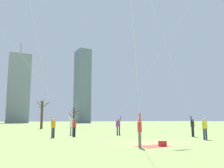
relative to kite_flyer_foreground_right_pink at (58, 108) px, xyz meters
The scene contains 14 objects.
ground_plane 10.40m from the kite_flyer_foreground_right_pink, 65.60° to the right, with size 400.00×400.00×0.00m, color #7A934C.
kite_flyer_foreground_right_pink is the anchor object (origin of this frame).
kite_flyer_midfield_left_green 2.95m from the kite_flyer_foreground_right_pink, 117.29° to the right, with size 4.28×4.59×13.46m.
kite_flyer_far_back_white 11.51m from the kite_flyer_foreground_right_pink, 36.38° to the right, with size 6.51×1.53×12.89m.
kite_flyer_midfield_center_yellow 12.09m from the kite_flyer_foreground_right_pink, 84.22° to the right, with size 3.51×3.64×13.11m.
kite_flyer_midfield_right_teal 8.33m from the kite_flyer_foreground_right_pink, 17.04° to the right, with size 11.00×5.35×19.86m.
bystander_far_off_by_trees 13.09m from the kite_flyer_foreground_right_pink, 46.47° to the right, with size 0.51×0.22×1.62m.
bystander_watching_nearby 2.60m from the kite_flyer_foreground_right_pink, 54.94° to the right, with size 0.40×0.38×1.62m.
distant_kite_drifting_right_blue 23.35m from the kite_flyer_foreground_right_pink, 65.72° to the left, with size 0.47×4.66×14.85m.
picnic_spot 12.05m from the kite_flyer_foreground_right_pink, 75.38° to the right, with size 1.92×1.56×0.31m.
bare_tree_rightmost 24.63m from the kite_flyer_foreground_right_pink, 68.85° to the left, with size 2.05×2.97×3.82m.
bare_tree_far_right_edge 19.47m from the kite_flyer_foreground_right_pink, 83.83° to the left, with size 2.32×1.87×5.28m.
skyline_tall_tower 98.78m from the kite_flyer_foreground_right_pink, 86.87° to the left, with size 9.90×6.46×38.24m.
skyline_wide_slab 101.71m from the kite_flyer_foreground_right_pink, 69.16° to the left, with size 6.36×9.50×37.65m.
Camera 1 is at (-9.88, -13.64, 1.51)m, focal length 38.52 mm.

